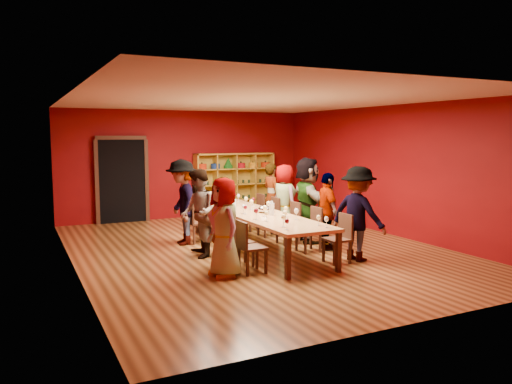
# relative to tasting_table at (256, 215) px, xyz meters

# --- Properties ---
(room_shell) EXTENTS (7.10, 9.10, 3.04)m
(room_shell) POSITION_rel_tasting_table_xyz_m (0.00, 0.00, 0.80)
(room_shell) COLOR #563116
(room_shell) RESTS_ON ground
(tasting_table) EXTENTS (1.10, 4.50, 0.75)m
(tasting_table) POSITION_rel_tasting_table_xyz_m (0.00, 0.00, 0.00)
(tasting_table) COLOR tan
(tasting_table) RESTS_ON ground
(doorway) EXTENTS (1.40, 0.17, 2.30)m
(doorway) POSITION_rel_tasting_table_xyz_m (-1.80, 4.43, 0.42)
(doorway) COLOR black
(doorway) RESTS_ON ground
(shelving_unit) EXTENTS (2.40, 0.40, 1.80)m
(shelving_unit) POSITION_rel_tasting_table_xyz_m (1.40, 4.32, 0.28)
(shelving_unit) COLOR #B38E28
(shelving_unit) RESTS_ON ground
(chair_person_left_0) EXTENTS (0.42, 0.42, 0.89)m
(chair_person_left_0) POSITION_rel_tasting_table_xyz_m (-0.91, -1.56, -0.20)
(chair_person_left_0) COLOR black
(chair_person_left_0) RESTS_ON ground
(person_left_0) EXTENTS (0.48, 0.82, 1.63)m
(person_left_0) POSITION_rel_tasting_table_xyz_m (-1.34, -1.56, 0.12)
(person_left_0) COLOR #D28C99
(person_left_0) RESTS_ON ground
(chair_person_left_1) EXTENTS (0.42, 0.42, 0.89)m
(chair_person_left_1) POSITION_rel_tasting_table_xyz_m (-0.91, -1.07, -0.20)
(chair_person_left_1) COLOR black
(chair_person_left_1) RESTS_ON ground
(person_left_1) EXTENTS (0.55, 0.67, 1.61)m
(person_left_1) POSITION_rel_tasting_table_xyz_m (-1.18, -1.07, 0.11)
(person_left_1) COLOR #CD8990
(person_left_1) RESTS_ON ground
(chair_person_left_2) EXTENTS (0.42, 0.42, 0.89)m
(chair_person_left_2) POSITION_rel_tasting_table_xyz_m (-0.91, -0.10, -0.20)
(chair_person_left_2) COLOR black
(chair_person_left_2) RESTS_ON ground
(person_left_2) EXTENTS (0.57, 0.88, 1.69)m
(person_left_2) POSITION_rel_tasting_table_xyz_m (-1.27, -0.10, 0.14)
(person_left_2) COLOR #5378AC
(person_left_2) RESTS_ON ground
(chair_person_left_3) EXTENTS (0.42, 0.42, 0.89)m
(chair_person_left_3) POSITION_rel_tasting_table_xyz_m (-0.91, 1.11, -0.20)
(chair_person_left_3) COLOR black
(chair_person_left_3) RESTS_ON ground
(person_left_3) EXTENTS (0.61, 1.22, 1.81)m
(person_left_3) POSITION_rel_tasting_table_xyz_m (-1.20, 1.11, 0.21)
(person_left_3) COLOR #5B8ABB
(person_left_3) RESTS_ON ground
(chair_person_right_0) EXTENTS (0.42, 0.42, 0.89)m
(chair_person_right_0) POSITION_rel_tasting_table_xyz_m (0.91, -1.64, -0.20)
(chair_person_right_0) COLOR black
(chair_person_right_0) RESTS_ON ground
(person_right_0) EXTENTS (0.79, 1.22, 1.74)m
(person_right_0) POSITION_rel_tasting_table_xyz_m (1.29, -1.64, 0.17)
(person_right_0) COLOR silver
(person_right_0) RESTS_ON ground
(chair_person_right_1) EXTENTS (0.42, 0.42, 0.89)m
(chair_person_right_1) POSITION_rel_tasting_table_xyz_m (0.91, -0.67, -0.20)
(chair_person_right_1) COLOR black
(chair_person_right_1) RESTS_ON ground
(person_right_1) EXTENTS (0.59, 0.98, 1.56)m
(person_right_1) POSITION_rel_tasting_table_xyz_m (1.27, -0.67, 0.08)
(person_right_1) COLOR #D48E8E
(person_right_1) RESTS_ON ground
(chair_person_right_2) EXTENTS (0.42, 0.42, 0.89)m
(chair_person_right_2) POSITION_rel_tasting_table_xyz_m (0.91, 0.15, -0.20)
(chair_person_right_2) COLOR black
(chair_person_right_2) RESTS_ON ground
(person_right_2) EXTENTS (0.83, 1.77, 1.84)m
(person_right_2) POSITION_rel_tasting_table_xyz_m (1.31, 0.15, 0.22)
(person_right_2) COLOR #5277A9
(person_right_2) RESTS_ON ground
(chair_person_right_3) EXTENTS (0.42, 0.42, 0.89)m
(chair_person_right_3) POSITION_rel_tasting_table_xyz_m (0.91, 1.06, -0.20)
(chair_person_right_3) COLOR black
(chair_person_right_3) RESTS_ON ground
(person_right_3) EXTENTS (0.49, 0.83, 1.64)m
(person_right_3) POSITION_rel_tasting_table_xyz_m (1.25, 1.06, 0.12)
(person_right_3) COLOR #4B4B50
(person_right_3) RESTS_ON ground
(chair_person_right_4) EXTENTS (0.42, 0.42, 0.89)m
(chair_person_right_4) POSITION_rel_tasting_table_xyz_m (0.91, 1.83, -0.20)
(chair_person_right_4) COLOR black
(chair_person_right_4) RESTS_ON ground
(person_right_4) EXTENTS (0.49, 0.63, 1.63)m
(person_right_4) POSITION_rel_tasting_table_xyz_m (1.32, 1.83, 0.12)
(person_right_4) COLOR #5782B3
(person_right_4) RESTS_ON ground
(wine_glass_0) EXTENTS (0.08, 0.08, 0.19)m
(wine_glass_0) POSITION_rel_tasting_table_xyz_m (0.33, -0.11, 0.19)
(wine_glass_0) COLOR silver
(wine_glass_0) RESTS_ON tasting_table
(wine_glass_1) EXTENTS (0.08, 0.08, 0.21)m
(wine_glass_1) POSITION_rel_tasting_table_xyz_m (-0.19, 1.22, 0.20)
(wine_glass_1) COLOR silver
(wine_glass_1) RESTS_ON tasting_table
(wine_glass_2) EXTENTS (0.09, 0.09, 0.22)m
(wine_glass_2) POSITION_rel_tasting_table_xyz_m (0.10, 0.43, 0.21)
(wine_glass_2) COLOR silver
(wine_glass_2) RESTS_ON tasting_table
(wine_glass_3) EXTENTS (0.09, 0.09, 0.21)m
(wine_glass_3) POSITION_rel_tasting_table_xyz_m (-0.36, -0.75, 0.21)
(wine_glass_3) COLOR silver
(wine_glass_3) RESTS_ON tasting_table
(wine_glass_4) EXTENTS (0.08, 0.08, 0.19)m
(wine_glass_4) POSITION_rel_tasting_table_xyz_m (-0.35, -1.88, 0.19)
(wine_glass_4) COLOR silver
(wine_glass_4) RESTS_ON tasting_table
(wine_glass_5) EXTENTS (0.07, 0.07, 0.18)m
(wine_glass_5) POSITION_rel_tasting_table_xyz_m (-0.29, 1.03, 0.18)
(wine_glass_5) COLOR silver
(wine_glass_5) RESTS_ON tasting_table
(wine_glass_6) EXTENTS (0.09, 0.09, 0.22)m
(wine_glass_6) POSITION_rel_tasting_table_xyz_m (-0.03, -1.24, 0.21)
(wine_glass_6) COLOR silver
(wine_glass_6) RESTS_ON tasting_table
(wine_glass_7) EXTENTS (0.08, 0.08, 0.19)m
(wine_glass_7) POSITION_rel_tasting_table_xyz_m (-0.32, 1.73, 0.19)
(wine_glass_7) COLOR silver
(wine_glass_7) RESTS_ON tasting_table
(wine_glass_8) EXTENTS (0.08, 0.08, 0.19)m
(wine_glass_8) POSITION_rel_tasting_table_xyz_m (0.35, -2.00, 0.19)
(wine_glass_8) COLOR silver
(wine_glass_8) RESTS_ON tasting_table
(wine_glass_9) EXTENTS (0.08, 0.08, 0.19)m
(wine_glass_9) POSITION_rel_tasting_table_xyz_m (-0.28, -0.02, 0.19)
(wine_glass_9) COLOR silver
(wine_glass_9) RESTS_ON tasting_table
(wine_glass_10) EXTENTS (0.09, 0.09, 0.22)m
(wine_glass_10) POSITION_rel_tasting_table_xyz_m (-0.27, -1.63, 0.21)
(wine_glass_10) COLOR silver
(wine_glass_10) RESTS_ON tasting_table
(wine_glass_11) EXTENTS (0.09, 0.09, 0.21)m
(wine_glass_11) POSITION_rel_tasting_table_xyz_m (0.30, -1.09, 0.21)
(wine_glass_11) COLOR silver
(wine_glass_11) RESTS_ON tasting_table
(wine_glass_12) EXTENTS (0.08, 0.08, 0.21)m
(wine_glass_12) POSITION_rel_tasting_table_xyz_m (0.28, -0.72, 0.20)
(wine_glass_12) COLOR silver
(wine_glass_12) RESTS_ON tasting_table
(wine_glass_13) EXTENTS (0.08, 0.08, 0.20)m
(wine_glass_13) POSITION_rel_tasting_table_xyz_m (0.26, 1.04, 0.19)
(wine_glass_13) COLOR silver
(wine_glass_13) RESTS_ON tasting_table
(wine_glass_14) EXTENTS (0.07, 0.07, 0.18)m
(wine_glass_14) POSITION_rel_tasting_table_xyz_m (-0.27, -0.08, 0.18)
(wine_glass_14) COLOR silver
(wine_glass_14) RESTS_ON tasting_table
(wine_glass_15) EXTENTS (0.08, 0.08, 0.21)m
(wine_glass_15) POSITION_rel_tasting_table_xyz_m (0.32, 0.08, 0.20)
(wine_glass_15) COLOR silver
(wine_glass_15) RESTS_ON tasting_table
(wine_glass_16) EXTENTS (0.09, 0.09, 0.22)m
(wine_glass_16) POSITION_rel_tasting_table_xyz_m (-0.06, -0.50, 0.21)
(wine_glass_16) COLOR silver
(wine_glass_16) RESTS_ON tasting_table
(wine_glass_17) EXTENTS (0.07, 0.07, 0.19)m
(wine_glass_17) POSITION_rel_tasting_table_xyz_m (0.34, -1.77, 0.19)
(wine_glass_17) COLOR silver
(wine_glass_17) RESTS_ON tasting_table
(wine_glass_18) EXTENTS (0.08, 0.08, 0.19)m
(wine_glass_18) POSITION_rel_tasting_table_xyz_m (-0.28, -1.01, 0.19)
(wine_glass_18) COLOR silver
(wine_glass_18) RESTS_ON tasting_table
(wine_glass_19) EXTENTS (0.07, 0.07, 0.18)m
(wine_glass_19) POSITION_rel_tasting_table_xyz_m (0.38, 1.72, 0.18)
(wine_glass_19) COLOR silver
(wine_glass_19) RESTS_ON tasting_table
(wine_glass_20) EXTENTS (0.08, 0.08, 0.20)m
(wine_glass_20) POSITION_rel_tasting_table_xyz_m (0.35, 0.85, 0.19)
(wine_glass_20) COLOR silver
(wine_glass_20) RESTS_ON tasting_table
(wine_glass_21) EXTENTS (0.08, 0.08, 0.20)m
(wine_glass_21) POSITION_rel_tasting_table_xyz_m (-0.28, 0.90, 0.20)
(wine_glass_21) COLOR silver
(wine_glass_21) RESTS_ON tasting_table
(wine_glass_22) EXTENTS (0.08, 0.08, 0.20)m
(wine_glass_22) POSITION_rel_tasting_table_xyz_m (0.32, 1.82, 0.20)
(wine_glass_22) COLOR silver
(wine_glass_22) RESTS_ON tasting_table
(spittoon_bowl) EXTENTS (0.29, 0.29, 0.16)m
(spittoon_bowl) POSITION_rel_tasting_table_xyz_m (0.18, -0.05, 0.12)
(spittoon_bowl) COLOR #B4B6BB
(spittoon_bowl) RESTS_ON tasting_table
(carafe_a) EXTENTS (0.11, 0.11, 0.27)m
(carafe_a) POSITION_rel_tasting_table_xyz_m (-0.27, 0.51, 0.17)
(carafe_a) COLOR silver
(carafe_a) RESTS_ON tasting_table
(carafe_b) EXTENTS (0.12, 0.12, 0.28)m
(carafe_b) POSITION_rel_tasting_table_xyz_m (0.13, -0.42, 0.18)
(carafe_b) COLOR silver
(carafe_b) RESTS_ON tasting_table
(wine_bottle) EXTENTS (0.09, 0.09, 0.28)m
(wine_bottle) POSITION_rel_tasting_table_xyz_m (0.27, 1.78, 0.16)
(wine_bottle) COLOR #133518
(wine_bottle) RESTS_ON tasting_table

